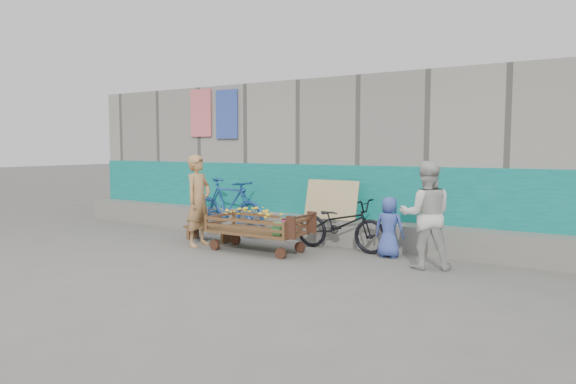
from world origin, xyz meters
The scene contains 9 objects.
ground centered at (0.00, 0.00, 0.00)m, with size 80.00×80.00×0.00m, color #5F5D57.
building_wall centered at (0.00, 4.05, 1.47)m, with size 12.00×3.50×3.00m.
banana_cart centered at (-0.51, 1.04, 0.50)m, with size 1.74×0.79×0.74m.
bench centered at (-1.79, 1.38, 0.19)m, with size 1.03×0.31×0.26m.
vendor_man centered at (-1.62, 0.90, 0.79)m, with size 0.58×0.38×1.59m, color #AE7F4D.
woman centered at (2.26, 1.34, 0.77)m, with size 0.74×0.58×1.53m, color silver.
child centered at (1.55, 1.76, 0.48)m, with size 0.47×0.30×0.96m, color #3B51A8.
bicycle_dark centered at (0.67, 1.85, 0.44)m, with size 0.58×1.67×0.88m, color black.
bicycle_blue centered at (-1.88, 2.05, 0.56)m, with size 0.52×1.86×1.12m, color navy.
Camera 1 is at (4.41, -5.82, 1.72)m, focal length 32.00 mm.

